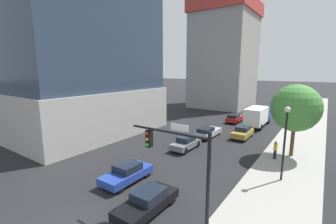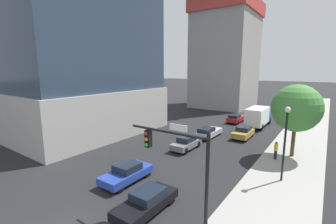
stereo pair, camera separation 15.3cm
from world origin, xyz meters
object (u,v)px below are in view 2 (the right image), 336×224
Objects in this scene: car_silver at (208,132)px; car_black at (147,201)px; construction_building at (226,50)px; traffic_light_pole at (178,157)px; car_blue at (127,173)px; box_truck at (259,116)px; car_red at (236,118)px; pedestrian_yellow_shirt at (276,150)px; street_tree at (296,108)px; car_gold at (243,132)px; car_gray at (186,143)px; street_lamp at (286,133)px.

car_black is at bearing -77.26° from car_silver.
construction_building is 5.33× the size of traffic_light_pole.
car_blue is 0.97× the size of car_black.
car_red is at bearing 167.93° from box_truck.
car_black is (3.88, -27.87, -0.06)m from car_red.
construction_building is 17.35× the size of pedestrian_yellow_shirt.
street_tree is 1.77× the size of car_gold.
car_red is 16.77m from pedestrian_yellow_shirt.
car_gray is at bearing -90.00° from car_silver.
car_gold is at bearing 64.18° from car_gray.
street_lamp reaches higher than car_silver.
street_lamp is at bearing -61.70° from construction_building.
car_gray is (-10.07, -4.11, -4.35)m from street_tree.
traffic_light_pole reaches higher than box_truck.
car_red is 0.58× the size of box_truck.
street_lamp reaches higher than car_red.
car_silver is at bearing 109.74° from traffic_light_pole.
car_gray is at bearing 167.21° from street_lamp.
car_red reaches higher than car_black.
street_tree reaches higher than traffic_light_pole.
car_gold is at bearing -65.30° from car_red.
car_red is (8.65, -16.12, -12.74)m from construction_building.
car_blue is at bearing -78.33° from construction_building.
street_tree is at bearing 68.27° from car_black.
car_gray is (8.65, -32.59, -12.74)m from construction_building.
street_lamp is at bearing -61.62° from car_red.
car_red is at bearing 90.00° from car_blue.
traffic_light_pole is 1.31× the size of car_blue.
car_gold is 0.91× the size of car_red.
car_gray is 16.47m from car_red.
car_black is (-0.00, -19.43, -0.07)m from car_gold.
pedestrian_yellow_shirt is at bearing 105.85° from street_lamp.
box_truck is at bearing 94.75° from traffic_light_pole.
street_tree reaches higher than car_red.
street_lamp is at bearing -12.79° from car_gray.
box_truck reaches higher than car_gray.
car_gray is 9.27m from car_blue.
car_blue is at bearing -145.51° from street_lamp.
box_truck is (-2.24, 26.93, -2.33)m from traffic_light_pole.
car_red is 4.10m from box_truck.
street_lamp is at bearing 34.49° from car_blue.
car_blue is at bearing 161.72° from traffic_light_pole.
car_blue is at bearing -90.00° from car_red.
street_tree reaches higher than car_blue.
construction_building is at bearing 107.86° from car_silver.
traffic_light_pole is 1.26× the size of car_black.
construction_building reaches higher than car_red.
car_black is at bearing -71.20° from car_gray.
car_gold is (-6.18, 3.91, -4.34)m from street_tree.
traffic_light_pole is 18.44m from car_silver.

